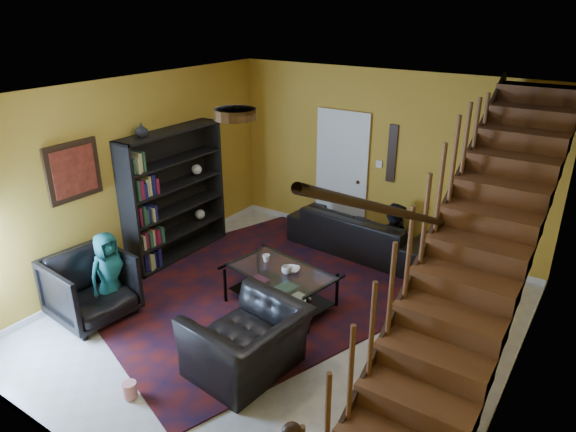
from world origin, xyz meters
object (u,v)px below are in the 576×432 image
Objects in this scene: coffee_table at (281,285)px; armchair_left at (91,287)px; armchair_right at (247,342)px; bookshelf at (175,197)px; sofa at (361,232)px.

armchair_left is at bearing -139.52° from coffee_table.
armchair_right reaches higher than coffee_table.
bookshelf reaches higher than armchair_right.
bookshelf is 1.37× the size of coffee_table.
armchair_right reaches higher than sofa.
armchair_left is 2.38m from coffee_table.
bookshelf is at bearing 171.54° from coffee_table.
bookshelf is 2.94m from sofa.
armchair_right is (0.30, -3.30, 0.04)m from sofa.
bookshelf is at bearing -115.49° from armchair_right.
sofa is at bearing -168.79° from armchair_right.
bookshelf is at bearing 16.44° from armchair_left.
sofa is (2.31, 1.70, -0.63)m from bookshelf.
armchair_right is at bearing -77.75° from armchair_left.
armchair_right is 1.36m from coffee_table.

